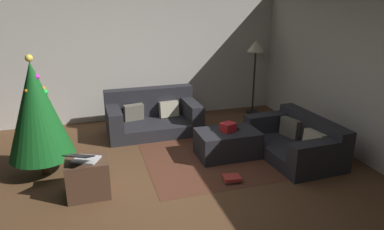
{
  "coord_description": "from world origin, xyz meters",
  "views": [
    {
      "loc": [
        -0.83,
        -3.9,
        2.41
      ],
      "look_at": [
        0.59,
        0.79,
        0.75
      ],
      "focal_mm": 32.81,
      "sensor_mm": 36.0,
      "label": 1
    }
  ],
  "objects_px": {
    "ottoman": "(227,143)",
    "corner_lamp": "(256,51)",
    "gift_box": "(228,127)",
    "tv_remote": "(236,127)",
    "side_table": "(88,177)",
    "laptop": "(83,158)",
    "couch_right": "(298,141)",
    "book_stack": "(232,179)",
    "couch_left": "(152,116)",
    "christmas_tree": "(37,110)"
  },
  "relations": [
    {
      "from": "side_table",
      "to": "laptop",
      "type": "distance_m",
      "value": 0.3
    },
    {
      "from": "couch_left",
      "to": "side_table",
      "type": "xyz_separation_m",
      "value": [
        -1.21,
        -2.01,
        -0.04
      ]
    },
    {
      "from": "ottoman",
      "to": "laptop",
      "type": "xyz_separation_m",
      "value": [
        -2.16,
        -0.62,
        0.33
      ]
    },
    {
      "from": "christmas_tree",
      "to": "side_table",
      "type": "height_order",
      "value": "christmas_tree"
    },
    {
      "from": "christmas_tree",
      "to": "book_stack",
      "type": "bearing_deg",
      "value": -22.45
    },
    {
      "from": "side_table",
      "to": "book_stack",
      "type": "bearing_deg",
      "value": -6.92
    },
    {
      "from": "gift_box",
      "to": "corner_lamp",
      "type": "xyz_separation_m",
      "value": [
        1.37,
        1.9,
        0.84
      ]
    },
    {
      "from": "gift_box",
      "to": "ottoman",
      "type": "bearing_deg",
      "value": 88.85
    },
    {
      "from": "corner_lamp",
      "to": "christmas_tree",
      "type": "bearing_deg",
      "value": -157.85
    },
    {
      "from": "couch_right",
      "to": "gift_box",
      "type": "relative_size",
      "value": 7.84
    },
    {
      "from": "couch_right",
      "to": "tv_remote",
      "type": "distance_m",
      "value": 0.98
    },
    {
      "from": "ottoman",
      "to": "tv_remote",
      "type": "xyz_separation_m",
      "value": [
        0.18,
        0.08,
        0.22
      ]
    },
    {
      "from": "tv_remote",
      "to": "couch_left",
      "type": "bearing_deg",
      "value": 147.48
    },
    {
      "from": "christmas_tree",
      "to": "side_table",
      "type": "xyz_separation_m",
      "value": [
        0.59,
        -0.79,
        -0.7
      ]
    },
    {
      "from": "ottoman",
      "to": "book_stack",
      "type": "height_order",
      "value": "ottoman"
    },
    {
      "from": "ottoman",
      "to": "corner_lamp",
      "type": "height_order",
      "value": "corner_lamp"
    },
    {
      "from": "side_table",
      "to": "corner_lamp",
      "type": "xyz_separation_m",
      "value": [
        3.5,
        2.46,
        1.09
      ]
    },
    {
      "from": "ottoman",
      "to": "side_table",
      "type": "bearing_deg",
      "value": -165.07
    },
    {
      "from": "couch_left",
      "to": "couch_right",
      "type": "bearing_deg",
      "value": 137.45
    },
    {
      "from": "tv_remote",
      "to": "christmas_tree",
      "type": "height_order",
      "value": "christmas_tree"
    },
    {
      "from": "couch_left",
      "to": "ottoman",
      "type": "xyz_separation_m",
      "value": [
        0.93,
        -1.44,
        -0.08
      ]
    },
    {
      "from": "couch_left",
      "to": "laptop",
      "type": "height_order",
      "value": "couch_left"
    },
    {
      "from": "laptop",
      "to": "book_stack",
      "type": "relative_size",
      "value": 1.91
    },
    {
      "from": "gift_box",
      "to": "laptop",
      "type": "height_order",
      "value": "laptop"
    },
    {
      "from": "gift_box",
      "to": "tv_remote",
      "type": "relative_size",
      "value": 1.25
    },
    {
      "from": "christmas_tree",
      "to": "corner_lamp",
      "type": "relative_size",
      "value": 1.09
    },
    {
      "from": "couch_left",
      "to": "tv_remote",
      "type": "xyz_separation_m",
      "value": [
        1.11,
        -1.36,
        0.14
      ]
    },
    {
      "from": "laptop",
      "to": "couch_right",
      "type": "bearing_deg",
      "value": 5.25
    },
    {
      "from": "christmas_tree",
      "to": "laptop",
      "type": "bearing_deg",
      "value": -56.24
    },
    {
      "from": "laptop",
      "to": "corner_lamp",
      "type": "height_order",
      "value": "corner_lamp"
    },
    {
      "from": "laptop",
      "to": "christmas_tree",
      "type": "bearing_deg",
      "value": 123.76
    },
    {
      "from": "side_table",
      "to": "tv_remote",
      "type": "bearing_deg",
      "value": 15.72
    },
    {
      "from": "gift_box",
      "to": "side_table",
      "type": "bearing_deg",
      "value": -165.29
    },
    {
      "from": "ottoman",
      "to": "corner_lamp",
      "type": "xyz_separation_m",
      "value": [
        1.37,
        1.89,
        1.12
      ]
    },
    {
      "from": "couch_left",
      "to": "corner_lamp",
      "type": "height_order",
      "value": "corner_lamp"
    },
    {
      "from": "couch_left",
      "to": "corner_lamp",
      "type": "relative_size",
      "value": 1.08
    },
    {
      "from": "couch_left",
      "to": "corner_lamp",
      "type": "xyz_separation_m",
      "value": [
        2.29,
        0.45,
        1.04
      ]
    },
    {
      "from": "book_stack",
      "to": "couch_left",
      "type": "bearing_deg",
      "value": 106.61
    },
    {
      "from": "couch_right",
      "to": "side_table",
      "type": "height_order",
      "value": "couch_right"
    },
    {
      "from": "gift_box",
      "to": "book_stack",
      "type": "bearing_deg",
      "value": -108.17
    },
    {
      "from": "couch_left",
      "to": "tv_remote",
      "type": "distance_m",
      "value": 1.76
    },
    {
      "from": "gift_box",
      "to": "tv_remote",
      "type": "distance_m",
      "value": 0.21
    },
    {
      "from": "tv_remote",
      "to": "side_table",
      "type": "distance_m",
      "value": 2.41
    },
    {
      "from": "couch_right",
      "to": "ottoman",
      "type": "height_order",
      "value": "couch_right"
    },
    {
      "from": "christmas_tree",
      "to": "laptop",
      "type": "height_order",
      "value": "christmas_tree"
    },
    {
      "from": "tv_remote",
      "to": "corner_lamp",
      "type": "xyz_separation_m",
      "value": [
        1.19,
        1.81,
        0.9
      ]
    },
    {
      "from": "couch_right",
      "to": "side_table",
      "type": "xyz_separation_m",
      "value": [
        -3.19,
        -0.24,
        -0.01
      ]
    },
    {
      "from": "tv_remote",
      "to": "christmas_tree",
      "type": "distance_m",
      "value": 2.95
    },
    {
      "from": "ottoman",
      "to": "corner_lamp",
      "type": "bearing_deg",
      "value": 54.09
    },
    {
      "from": "laptop",
      "to": "corner_lamp",
      "type": "relative_size",
      "value": 0.31
    }
  ]
}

